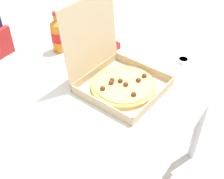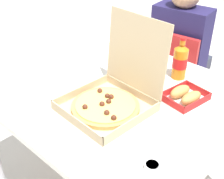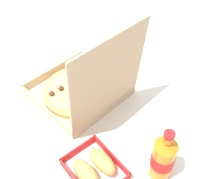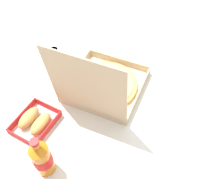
{
  "view_description": "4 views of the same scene",
  "coord_description": "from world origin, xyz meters",
  "px_view_note": "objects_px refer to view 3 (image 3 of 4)",
  "views": [
    {
      "loc": [
        -0.76,
        -0.69,
        1.6
      ],
      "look_at": [
        0.06,
        -0.12,
        0.76
      ],
      "focal_mm": 46.19,
      "sensor_mm": 36.0,
      "label": 1
    },
    {
      "loc": [
        0.87,
        -0.91,
        1.53
      ],
      "look_at": [
        0.07,
        -0.06,
        0.79
      ],
      "focal_mm": 48.03,
      "sensor_mm": 36.0,
      "label": 2
    },
    {
      "loc": [
        0.6,
        0.46,
        1.55
      ],
      "look_at": [
        0.02,
        -0.04,
        0.77
      ],
      "focal_mm": 41.45,
      "sensor_mm": 36.0,
      "label": 3
    },
    {
      "loc": [
        -0.19,
        0.61,
        1.75
      ],
      "look_at": [
        0.06,
        -0.1,
        0.81
      ],
      "focal_mm": 42.21,
      "sensor_mm": 36.0,
      "label": 4
    }
  ],
  "objects_px": {
    "pizza_box_open": "(83,88)",
    "paper_menu": "(158,53)",
    "cola_bottle": "(163,158)",
    "bread_side_box": "(94,168)"
  },
  "relations": [
    {
      "from": "cola_bottle",
      "to": "paper_menu",
      "type": "distance_m",
      "value": 0.65
    },
    {
      "from": "bread_side_box",
      "to": "cola_bottle",
      "type": "distance_m",
      "value": 0.22
    },
    {
      "from": "pizza_box_open",
      "to": "paper_menu",
      "type": "xyz_separation_m",
      "value": [
        -0.45,
        0.07,
        -0.05
      ]
    },
    {
      "from": "cola_bottle",
      "to": "paper_menu",
      "type": "height_order",
      "value": "cola_bottle"
    },
    {
      "from": "pizza_box_open",
      "to": "paper_menu",
      "type": "distance_m",
      "value": 0.46
    },
    {
      "from": "pizza_box_open",
      "to": "bread_side_box",
      "type": "xyz_separation_m",
      "value": [
        0.22,
        0.27,
        -0.03
      ]
    },
    {
      "from": "pizza_box_open",
      "to": "cola_bottle",
      "type": "relative_size",
      "value": 1.77
    },
    {
      "from": "bread_side_box",
      "to": "cola_bottle",
      "type": "bearing_deg",
      "value": 130.79
    },
    {
      "from": "cola_bottle",
      "to": "bread_side_box",
      "type": "bearing_deg",
      "value": -49.21
    },
    {
      "from": "paper_menu",
      "to": "pizza_box_open",
      "type": "bearing_deg",
      "value": -29.7
    }
  ]
}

